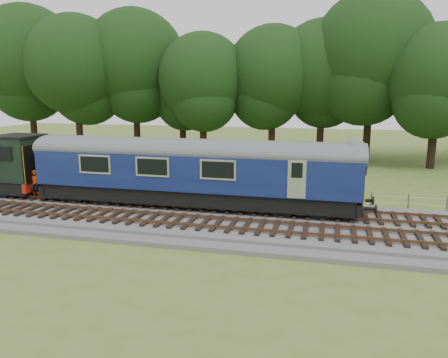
# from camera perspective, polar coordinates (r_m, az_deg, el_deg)

# --- Properties ---
(ground) EXTENTS (120.00, 120.00, 0.00)m
(ground) POSITION_cam_1_polar(r_m,az_deg,el_deg) (22.27, 9.08, -6.24)
(ground) COLOR #576A27
(ground) RESTS_ON ground
(ballast) EXTENTS (70.00, 7.00, 0.35)m
(ballast) POSITION_cam_1_polar(r_m,az_deg,el_deg) (22.22, 9.10, -5.81)
(ballast) COLOR #4C4C4F
(ballast) RESTS_ON ground
(track_north) EXTENTS (67.20, 2.40, 0.21)m
(track_north) POSITION_cam_1_polar(r_m,az_deg,el_deg) (23.49, 9.43, -4.26)
(track_north) COLOR black
(track_north) RESTS_ON ballast
(track_south) EXTENTS (67.20, 2.40, 0.21)m
(track_south) POSITION_cam_1_polar(r_m,az_deg,el_deg) (20.63, 8.71, -6.46)
(track_south) COLOR black
(track_south) RESTS_ON ballast
(fence) EXTENTS (64.00, 0.12, 1.00)m
(fence) POSITION_cam_1_polar(r_m,az_deg,el_deg) (26.59, 9.97, -3.36)
(fence) COLOR #6B6054
(fence) RESTS_ON ground
(tree_line) EXTENTS (70.00, 8.00, 18.00)m
(tree_line) POSITION_cam_1_polar(r_m,az_deg,el_deg) (43.72, 11.73, 2.37)
(tree_line) COLOR black
(tree_line) RESTS_ON ground
(dmu_railcar) EXTENTS (18.05, 2.86, 3.88)m
(dmu_railcar) POSITION_cam_1_polar(r_m,az_deg,el_deg) (24.12, -4.05, 1.61)
(dmu_railcar) COLOR black
(dmu_railcar) RESTS_ON ground
(worker) EXTENTS (0.67, 0.46, 1.74)m
(worker) POSITION_cam_1_polar(r_m,az_deg,el_deg) (28.40, -23.42, -0.66)
(worker) COLOR #DE450B
(worker) RESTS_ON ballast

